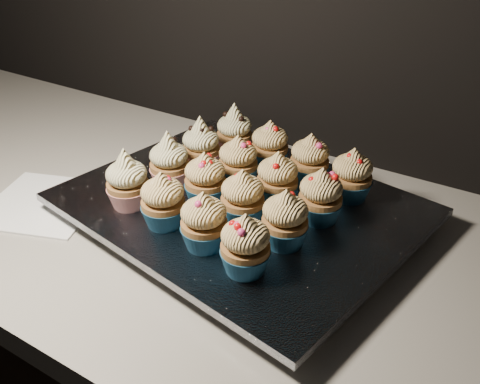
{
  "coord_description": "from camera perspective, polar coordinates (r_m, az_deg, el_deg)",
  "views": [
    {
      "loc": [
        0.54,
        1.14,
        1.36
      ],
      "look_at": [
        0.18,
        1.72,
        0.95
      ],
      "focal_mm": 40.0,
      "sensor_mm": 36.0,
      "label": 1
    }
  ],
  "objects": [
    {
      "name": "cupcake_15",
      "position": [
        0.82,
        11.82,
        1.69
      ],
      "size": [
        0.06,
        0.06,
        0.08
      ],
      "color": "#1A527A",
      "rests_on": "foil_lining"
    },
    {
      "name": "cupcake_2",
      "position": [
        0.7,
        -3.86,
        -3.24
      ],
      "size": [
        0.06,
        0.06,
        0.08
      ],
      "color": "#1A527A",
      "rests_on": "foil_lining"
    },
    {
      "name": "cupcake_9",
      "position": [
        0.84,
        -0.21,
        3.21
      ],
      "size": [
        0.06,
        0.06,
        0.08
      ],
      "color": "#1A527A",
      "rests_on": "foil_lining"
    },
    {
      "name": "cupcake_7",
      "position": [
        0.7,
        4.81,
        -3.0
      ],
      "size": [
        0.06,
        0.06,
        0.08
      ],
      "color": "#1A527A",
      "rests_on": "foil_lining"
    },
    {
      "name": "cupcake_6",
      "position": [
        0.74,
        0.28,
        -0.71
      ],
      "size": [
        0.06,
        0.06,
        0.08
      ],
      "color": "#1A527A",
      "rests_on": "foil_lining"
    },
    {
      "name": "cupcake_8",
      "position": [
        0.89,
        -4.18,
        4.86
      ],
      "size": [
        0.06,
        0.06,
        0.1
      ],
      "color": "#A61717",
      "rests_on": "foil_lining"
    },
    {
      "name": "napkin",
      "position": [
        0.92,
        -20.15,
        -1.15
      ],
      "size": [
        0.22,
        0.22,
        0.0
      ],
      "primitive_type": "cube",
      "rotation": [
        0.0,
        0.0,
        0.35
      ],
      "color": "white",
      "rests_on": "worktop"
    },
    {
      "name": "cupcake_14",
      "position": [
        0.85,
        7.45,
        3.38
      ],
      "size": [
        0.06,
        0.06,
        0.08
      ],
      "color": "#1A527A",
      "rests_on": "foil_lining"
    },
    {
      "name": "cupcake_11",
      "position": [
        0.76,
        8.58,
        -0.52
      ],
      "size": [
        0.06,
        0.06,
        0.08
      ],
      "color": "#1A527A",
      "rests_on": "foil_lining"
    },
    {
      "name": "baking_tray",
      "position": [
        0.82,
        -0.0,
        -2.33
      ],
      "size": [
        0.52,
        0.43,
        0.02
      ],
      "primitive_type": "cube",
      "rotation": [
        0.0,
        0.0,
        -0.17
      ],
      "color": "black",
      "rests_on": "worktop"
    },
    {
      "name": "cupcake_1",
      "position": [
        0.75,
        -8.21,
        -0.99
      ],
      "size": [
        0.06,
        0.06,
        0.08
      ],
      "color": "#1A527A",
      "rests_on": "foil_lining"
    },
    {
      "name": "cupcake_4",
      "position": [
        0.84,
        -7.55,
        3.12
      ],
      "size": [
        0.06,
        0.06,
        0.1
      ],
      "color": "#A61717",
      "rests_on": "foil_lining"
    },
    {
      "name": "foil_lining",
      "position": [
        0.81,
        -0.0,
        -1.33
      ],
      "size": [
        0.56,
        0.47,
        0.01
      ],
      "primitive_type": "cube",
      "rotation": [
        0.0,
        0.0,
        -0.17
      ],
      "color": "silver",
      "rests_on": "baking_tray"
    },
    {
      "name": "cupcake_12",
      "position": [
        0.94,
        -0.6,
        6.38
      ],
      "size": [
        0.06,
        0.06,
        0.1
      ],
      "color": "#A61717",
      "rests_on": "foil_lining"
    },
    {
      "name": "cupcake_13",
      "position": [
        0.89,
        3.19,
        4.91
      ],
      "size": [
        0.06,
        0.06,
        0.08
      ],
      "color": "#1A527A",
      "rests_on": "foil_lining"
    },
    {
      "name": "cupcake_3",
      "position": [
        0.65,
        0.58,
        -5.76
      ],
      "size": [
        0.06,
        0.06,
        0.08
      ],
      "color": "#1A527A",
      "rests_on": "foil_lining"
    },
    {
      "name": "cupcake_10",
      "position": [
        0.79,
        4.01,
        1.34
      ],
      "size": [
        0.06,
        0.06,
        0.08
      ],
      "color": "#1A527A",
      "rests_on": "foil_lining"
    },
    {
      "name": "worktop",
      "position": [
        0.92,
        -10.14,
        -1.42
      ],
      "size": [
        2.44,
        0.64,
        0.04
      ],
      "primitive_type": "cube",
      "color": "beige",
      "rests_on": "cabinet"
    },
    {
      "name": "cupcake_0",
      "position": [
        0.8,
        -11.94,
        1.07
      ],
      "size": [
        0.06,
        0.06,
        0.1
      ],
      "color": "#A61717",
      "rests_on": "foil_lining"
    },
    {
      "name": "cupcake_5",
      "position": [
        0.79,
        -3.73,
        1.27
      ],
      "size": [
        0.06,
        0.06,
        0.08
      ],
      "color": "#1A527A",
      "rests_on": "foil_lining"
    }
  ]
}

